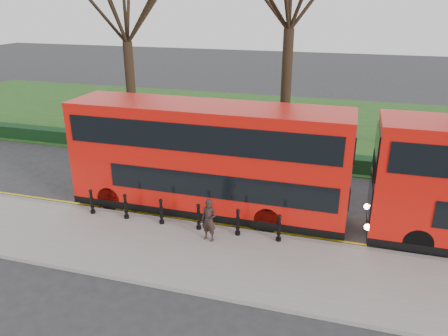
% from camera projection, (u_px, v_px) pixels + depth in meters
% --- Properties ---
extents(ground, '(120.00, 120.00, 0.00)m').
position_uv_depth(ground, '(196.00, 214.00, 18.09)').
color(ground, '#28282B').
rests_on(ground, ground).
extents(pavement, '(60.00, 4.00, 0.15)m').
position_uv_depth(pavement, '(167.00, 250.00, 15.38)').
color(pavement, gray).
rests_on(pavement, ground).
extents(kerb, '(60.00, 0.25, 0.16)m').
position_uv_depth(kerb, '(187.00, 224.00, 17.17)').
color(kerb, slate).
rests_on(kerb, ground).
extents(grass_verge, '(60.00, 18.00, 0.06)m').
position_uv_depth(grass_verge, '(267.00, 122.00, 31.47)').
color(grass_verge, '#214918').
rests_on(grass_verge, ground).
extents(hedge, '(60.00, 0.90, 0.80)m').
position_uv_depth(hedge, '(238.00, 153.00, 24.01)').
color(hedge, black).
rests_on(hedge, ground).
extents(yellow_line_outer, '(60.00, 0.10, 0.01)m').
position_uv_depth(yellow_line_outer, '(190.00, 222.00, 17.46)').
color(yellow_line_outer, yellow).
rests_on(yellow_line_outer, ground).
extents(yellow_line_inner, '(60.00, 0.10, 0.01)m').
position_uv_depth(yellow_line_inner, '(192.00, 220.00, 17.64)').
color(yellow_line_inner, yellow).
rests_on(yellow_line_inner, ground).
extents(tree_left, '(6.81, 6.81, 10.65)m').
position_uv_depth(tree_left, '(125.00, 9.00, 26.32)').
color(tree_left, black).
rests_on(tree_left, ground).
extents(bollard_row, '(7.82, 0.15, 1.00)m').
position_uv_depth(bollard_row, '(180.00, 214.00, 16.68)').
color(bollard_row, black).
rests_on(bollard_row, pavement).
extents(bus_lead, '(11.30, 2.60, 4.50)m').
position_uv_depth(bus_lead, '(207.00, 159.00, 17.69)').
color(bus_lead, red).
rests_on(bus_lead, ground).
extents(pedestrian, '(0.65, 0.50, 1.60)m').
position_uv_depth(pedestrian, '(209.00, 220.00, 15.62)').
color(pedestrian, black).
rests_on(pedestrian, pavement).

